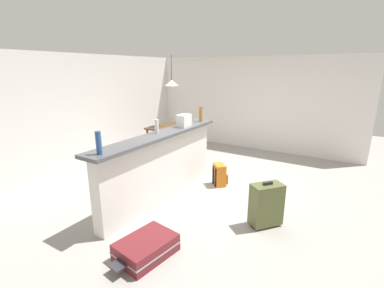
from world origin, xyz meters
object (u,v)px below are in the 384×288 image
object	(u,v)px
backpack_orange	(220,175)
suitcase_upright_olive	(266,204)
bottle_blue	(99,143)
dining_chair_near_partition	(188,137)
pendant_lamp	(172,83)
grocery_bag	(184,121)
bottle_amber	(201,114)
suitcase_flat_maroon	(146,247)
dining_table	(170,129)
bottle_white	(157,126)

from	to	relation	value
backpack_orange	suitcase_upright_olive	bearing A→B (deg)	-128.47
suitcase_upright_olive	bottle_blue	bearing A→B (deg)	127.82
suitcase_upright_olive	backpack_orange	distance (m)	1.50
bottle_blue	dining_chair_near_partition	world-z (taller)	bottle_blue
pendant_lamp	backpack_orange	size ratio (longest dim) A/B	1.86
grocery_bag	suitcase_upright_olive	world-z (taller)	grocery_bag
bottle_amber	grocery_bag	distance (m)	0.60
dining_chair_near_partition	suitcase_flat_maroon	bearing A→B (deg)	-155.40
dining_chair_near_partition	suitcase_upright_olive	distance (m)	3.36
backpack_orange	grocery_bag	bearing A→B (deg)	119.19
bottle_blue	suitcase_upright_olive	xyz separation A→B (m)	(1.35, -1.74, -0.97)
pendant_lamp	suitcase_flat_maroon	xyz separation A→B (m)	(-3.54, -2.11, -1.72)
dining_table	backpack_orange	size ratio (longest dim) A/B	2.62
dining_chair_near_partition	backpack_orange	world-z (taller)	dining_chair_near_partition
bottle_amber	suitcase_upright_olive	xyz separation A→B (m)	(-1.19, -1.75, -0.96)
bottle_blue	pendant_lamp	xyz separation A→B (m)	(3.50, 1.39, 0.54)
pendant_lamp	suitcase_upright_olive	bearing A→B (deg)	-124.47
bottle_amber	pendant_lamp	size ratio (longest dim) A/B	0.37
bottle_amber	dining_table	world-z (taller)	bottle_amber
grocery_bag	pendant_lamp	distance (m)	2.15
suitcase_flat_maroon	dining_table	bearing A→B (deg)	31.81
suitcase_flat_maroon	suitcase_upright_olive	distance (m)	1.74
suitcase_flat_maroon	suitcase_upright_olive	size ratio (longest dim) A/B	1.29
bottle_blue	bottle_white	xyz separation A→B (m)	(1.28, 0.11, -0.03)
suitcase_flat_maroon	backpack_orange	xyz separation A→B (m)	(2.32, 0.15, 0.09)
bottle_blue	bottle_amber	bearing A→B (deg)	0.07
bottle_blue	bottle_amber	distance (m)	2.55
bottle_white	suitcase_flat_maroon	size ratio (longest dim) A/B	0.26
dining_chair_near_partition	suitcase_upright_olive	xyz separation A→B (m)	(-2.09, -2.62, -0.19)
bottle_amber	backpack_orange	world-z (taller)	bottle_amber
dining_table	suitcase_upright_olive	size ratio (longest dim) A/B	1.64
bottle_amber	grocery_bag	size ratio (longest dim) A/B	1.12
bottle_amber	backpack_orange	distance (m)	1.27
bottle_blue	bottle_white	size ratio (longest dim) A/B	1.29
dining_chair_near_partition	suitcase_flat_maroon	size ratio (longest dim) A/B	1.07
bottle_blue	dining_chair_near_partition	xyz separation A→B (m)	(3.45, 0.87, -0.78)
bottle_amber	suitcase_flat_maroon	size ratio (longest dim) A/B	0.34
bottle_amber	pendant_lamp	world-z (taller)	pendant_lamp
bottle_blue	bottle_amber	size ratio (longest dim) A/B	1.01
bottle_blue	dining_chair_near_partition	distance (m)	3.64
dining_table	dining_chair_near_partition	bearing A→B (deg)	-91.08
bottle_white	backpack_orange	size ratio (longest dim) A/B	0.54
suitcase_upright_olive	bottle_amber	bearing A→B (deg)	55.66
backpack_orange	dining_table	bearing A→B (deg)	59.83
grocery_bag	suitcase_flat_maroon	world-z (taller)	grocery_bag
suitcase_flat_maroon	pendant_lamp	bearing A→B (deg)	30.77
grocery_bag	dining_table	distance (m)	2.17
backpack_orange	bottle_blue	bearing A→B (deg)	165.83
suitcase_flat_maroon	suitcase_upright_olive	world-z (taller)	suitcase_upright_olive
suitcase_flat_maroon	bottle_amber	bearing A→B (deg)	15.68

